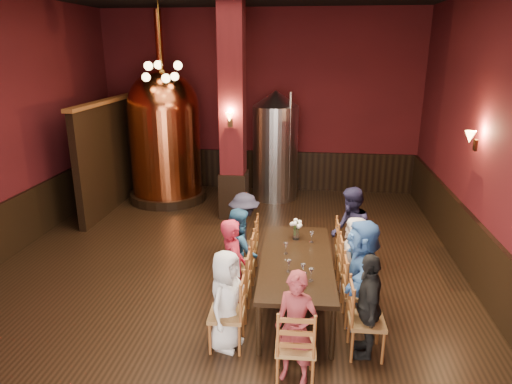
# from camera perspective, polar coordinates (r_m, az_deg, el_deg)

# --- Properties ---
(room) EXTENTS (10.00, 10.02, 4.50)m
(room) POSITION_cam_1_polar(r_m,az_deg,el_deg) (6.86, -4.46, 6.38)
(room) COLOR black
(room) RESTS_ON ground
(wainscot_right) EXTENTS (0.08, 9.90, 1.00)m
(wainscot_right) POSITION_cam_1_polar(r_m,az_deg,el_deg) (7.73, 26.35, -7.82)
(wainscot_right) COLOR black
(wainscot_right) RESTS_ON ground
(wainscot_back) EXTENTS (7.90, 0.08, 1.00)m
(wainscot_back) POSITION_cam_1_polar(r_m,az_deg,el_deg) (12.03, 0.36, 2.82)
(wainscot_back) COLOR black
(wainscot_back) RESTS_ON ground
(column) EXTENTS (0.58, 0.58, 4.50)m
(column) POSITION_cam_1_polar(r_m,az_deg,el_deg) (9.63, -2.93, 9.68)
(column) COLOR #4E1014
(column) RESTS_ON ground
(partition) EXTENTS (0.22, 3.50, 2.40)m
(partition) POSITION_cam_1_polar(r_m,az_deg,el_deg) (11.05, -17.50, 4.39)
(partition) COLOR black
(partition) RESTS_ON ground
(pendant_cluster) EXTENTS (0.90, 0.90, 1.70)m
(pendant_cluster) POSITION_cam_1_polar(r_m,az_deg,el_deg) (10.01, -11.68, 14.55)
(pendant_cluster) COLOR #A57226
(pendant_cluster) RESTS_ON room
(sconce_wall) EXTENTS (0.20, 0.20, 0.36)m
(sconce_wall) POSITION_cam_1_polar(r_m,az_deg,el_deg) (7.94, 25.81, 5.86)
(sconce_wall) COLOR black
(sconce_wall) RESTS_ON room
(sconce_column) EXTENTS (0.20, 0.20, 0.36)m
(sconce_column) POSITION_cam_1_polar(r_m,az_deg,el_deg) (9.34, -3.24, 9.12)
(sconce_column) COLOR black
(sconce_column) RESTS_ON column
(dining_table) EXTENTS (1.09, 2.43, 0.75)m
(dining_table) POSITION_cam_1_polar(r_m,az_deg,el_deg) (6.52, 5.08, -8.81)
(dining_table) COLOR black
(dining_table) RESTS_ON ground
(chair_0) EXTENTS (0.48, 0.48, 0.92)m
(chair_0) POSITION_cam_1_polar(r_m,az_deg,el_deg) (5.81, -3.71, -14.91)
(chair_0) COLOR brown
(chair_0) RESTS_ON ground
(person_0) EXTENTS (0.59, 0.73, 1.29)m
(person_0) POSITION_cam_1_polar(r_m,az_deg,el_deg) (5.72, -3.75, -13.35)
(person_0) COLOR silver
(person_0) RESTS_ON ground
(chair_1) EXTENTS (0.48, 0.48, 0.92)m
(chair_1) POSITION_cam_1_polar(r_m,az_deg,el_deg) (6.38, -2.80, -11.69)
(chair_1) COLOR brown
(chair_1) RESTS_ON ground
(person_1) EXTENTS (0.48, 0.60, 1.44)m
(person_1) POSITION_cam_1_polar(r_m,az_deg,el_deg) (6.26, -2.84, -9.61)
(person_1) COLOR maroon
(person_1) RESTS_ON ground
(chair_2) EXTENTS (0.48, 0.48, 0.92)m
(chair_2) POSITION_cam_1_polar(r_m,az_deg,el_deg) (6.96, -2.07, -9.04)
(chair_2) COLOR brown
(chair_2) RESTS_ON ground
(person_2) EXTENTS (0.53, 0.73, 1.35)m
(person_2) POSITION_cam_1_polar(r_m,az_deg,el_deg) (6.86, -2.09, -7.43)
(person_2) COLOR navy
(person_2) RESTS_ON ground
(chair_3) EXTENTS (0.48, 0.48, 0.92)m
(chair_3) POSITION_cam_1_polar(r_m,az_deg,el_deg) (7.56, -1.45, -6.76)
(chair_3) COLOR brown
(chair_3) RESTS_ON ground
(person_3) EXTENTS (0.73, 0.99, 1.37)m
(person_3) POSITION_cam_1_polar(r_m,az_deg,el_deg) (7.47, -1.47, -5.20)
(person_3) COLOR black
(person_3) RESTS_ON ground
(chair_4) EXTENTS (0.48, 0.48, 0.92)m
(chair_4) POSITION_cam_1_polar(r_m,az_deg,el_deg) (5.83, 13.68, -15.32)
(chair_4) COLOR brown
(chair_4) RESTS_ON ground
(person_4) EXTENTS (0.33, 0.78, 1.33)m
(person_4) POSITION_cam_1_polar(r_m,az_deg,el_deg) (5.73, 13.83, -13.60)
(person_4) COLOR black
(person_4) RESTS_ON ground
(chair_5) EXTENTS (0.48, 0.48, 0.92)m
(chair_5) POSITION_cam_1_polar(r_m,az_deg,el_deg) (6.40, 12.82, -12.07)
(chair_5) COLOR brown
(chair_5) RESTS_ON ground
(person_5) EXTENTS (0.52, 1.41, 1.49)m
(person_5) POSITION_cam_1_polar(r_m,az_deg,el_deg) (6.26, 12.99, -9.80)
(person_5) COLOR #3A69B0
(person_5) RESTS_ON ground
(chair_6) EXTENTS (0.48, 0.48, 0.92)m
(chair_6) POSITION_cam_1_polar(r_m,az_deg,el_deg) (6.98, 12.12, -9.39)
(chair_6) COLOR brown
(chair_6) RESTS_ON ground
(person_6) EXTENTS (0.45, 0.65, 1.27)m
(person_6) POSITION_cam_1_polar(r_m,az_deg,el_deg) (6.90, 12.22, -8.10)
(person_6) COLOR #B8A8A2
(person_6) RESTS_ON ground
(chair_7) EXTENTS (0.48, 0.48, 0.92)m
(chair_7) POSITION_cam_1_polar(r_m,az_deg,el_deg) (7.57, 11.54, -7.09)
(chair_7) COLOR brown
(chair_7) RESTS_ON ground
(person_7) EXTENTS (0.42, 0.76, 1.50)m
(person_7) POSITION_cam_1_polar(r_m,az_deg,el_deg) (7.46, 11.67, -5.06)
(person_7) COLOR #1D1A35
(person_7) RESTS_ON ground
(chair_8) EXTENTS (0.48, 0.48, 0.92)m
(chair_8) POSITION_cam_1_polar(r_m,az_deg,el_deg) (5.31, 4.97, -18.51)
(chair_8) COLOR brown
(chair_8) RESTS_ON ground
(person_8) EXTENTS (0.57, 0.46, 1.34)m
(person_8) POSITION_cam_1_polar(r_m,az_deg,el_deg) (5.19, 5.03, -16.65)
(person_8) COLOR maroon
(person_8) RESTS_ON ground
(copper_kettle) EXTENTS (1.85, 1.85, 4.38)m
(copper_kettle) POSITION_cam_1_polar(r_m,az_deg,el_deg) (11.09, -11.33, 7.01)
(copper_kettle) COLOR black
(copper_kettle) RESTS_ON ground
(steel_vessel) EXTENTS (1.43, 1.43, 2.62)m
(steel_vessel) POSITION_cam_1_polar(r_m,az_deg,el_deg) (11.07, 2.43, 5.82)
(steel_vessel) COLOR #B2B2B7
(steel_vessel) RESTS_ON ground
(rose_vase) EXTENTS (0.19, 0.19, 0.33)m
(rose_vase) POSITION_cam_1_polar(r_m,az_deg,el_deg) (7.03, 5.06, -4.28)
(rose_vase) COLOR white
(rose_vase) RESTS_ON dining_table
(wine_glass_0) EXTENTS (0.07, 0.07, 0.17)m
(wine_glass_0) POSITION_cam_1_polar(r_m,az_deg,el_deg) (6.01, 5.88, -9.68)
(wine_glass_0) COLOR white
(wine_glass_0) RESTS_ON dining_table
(wine_glass_1) EXTENTS (0.07, 0.07, 0.17)m
(wine_glass_1) POSITION_cam_1_polar(r_m,az_deg,el_deg) (5.91, 6.89, -10.21)
(wine_glass_1) COLOR white
(wine_glass_1) RESTS_ON dining_table
(wine_glass_2) EXTENTS (0.07, 0.07, 0.17)m
(wine_glass_2) POSITION_cam_1_polar(r_m,az_deg,el_deg) (7.00, 6.97, -5.61)
(wine_glass_2) COLOR white
(wine_glass_2) RESTS_ON dining_table
(wine_glass_3) EXTENTS (0.07, 0.07, 0.17)m
(wine_glass_3) POSITION_cam_1_polar(r_m,az_deg,el_deg) (5.80, 6.04, -10.78)
(wine_glass_3) COLOR white
(wine_glass_3) RESTS_ON dining_table
(wine_glass_4) EXTENTS (0.07, 0.07, 0.17)m
(wine_glass_4) POSITION_cam_1_polar(r_m,az_deg,el_deg) (6.10, 4.11, -9.20)
(wine_glass_4) COLOR white
(wine_glass_4) RESTS_ON dining_table
(wine_glass_5) EXTENTS (0.07, 0.07, 0.17)m
(wine_glass_5) POSITION_cam_1_polar(r_m,az_deg,el_deg) (6.59, 3.74, -7.03)
(wine_glass_5) COLOR white
(wine_glass_5) RESTS_ON dining_table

